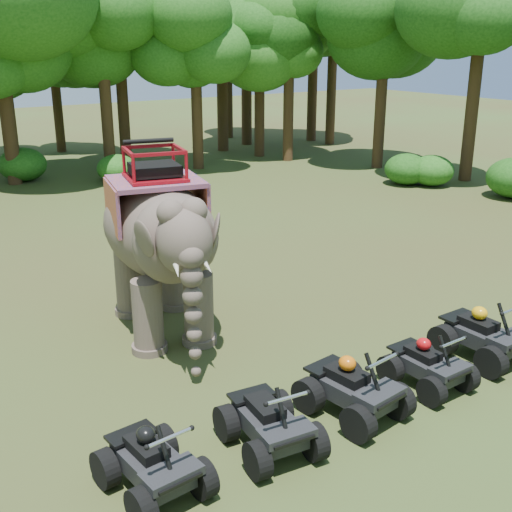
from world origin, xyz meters
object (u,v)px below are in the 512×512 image
object	(u,v)px
atv_3	(428,358)
atv_1	(269,414)
atv_0	(152,455)
elephant	(159,240)
atv_2	(353,381)
atv_4	(485,328)

from	to	relation	value
atv_3	atv_1	bearing A→B (deg)	177.89
atv_3	atv_0	bearing A→B (deg)	177.12
elephant	atv_2	bearing A→B (deg)	-64.43
atv_1	atv_2	bearing A→B (deg)	6.55
elephant	atv_4	distance (m)	7.05
elephant	atv_3	bearing A→B (deg)	-47.22
elephant	atv_0	bearing A→B (deg)	-104.83
atv_1	atv_4	world-z (taller)	atv_4
elephant	atv_1	xyz separation A→B (m)	(-0.64, -5.07, -1.46)
elephant	atv_4	xyz separation A→B (m)	(4.75, -5.02, -1.41)
elephant	atv_0	size ratio (longest dim) A/B	3.00
elephant	atv_1	bearing A→B (deg)	-84.22
elephant	atv_2	world-z (taller)	elephant
atv_0	atv_4	size ratio (longest dim) A/B	0.91
atv_0	atv_4	bearing A→B (deg)	-5.22
atv_0	atv_3	distance (m)	5.57
elephant	atv_1	world-z (taller)	elephant
atv_4	elephant	bearing A→B (deg)	132.69
elephant	atv_4	size ratio (longest dim) A/B	2.75
atv_2	atv_4	bearing A→B (deg)	-5.93
atv_3	atv_4	bearing A→B (deg)	3.22
atv_2	elephant	bearing A→B (deg)	95.71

